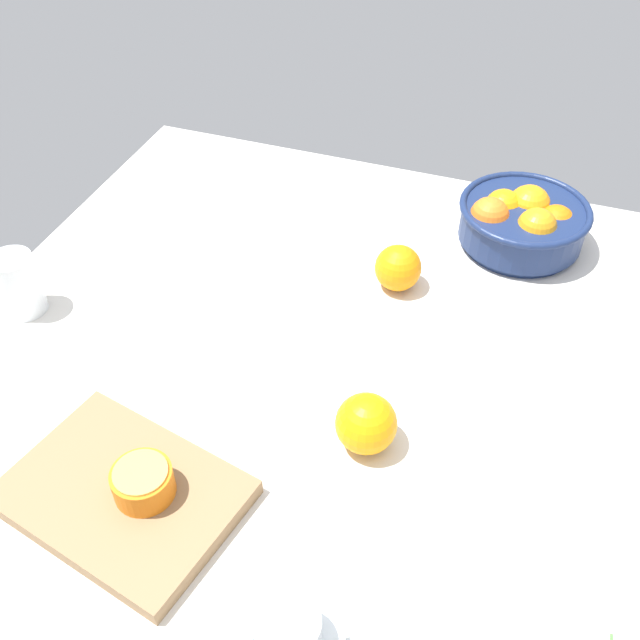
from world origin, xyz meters
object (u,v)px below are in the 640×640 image
(juice_glass, at_px, (19,288))
(orange_half_0, at_px, (143,482))
(loose_orange_1, at_px, (366,424))
(loose_orange_0, at_px, (398,268))
(cutting_board, at_px, (123,494))
(fruit_bowl, at_px, (523,221))

(juice_glass, distance_m, orange_half_0, 0.43)
(orange_half_0, bearing_deg, juice_glass, 145.08)
(loose_orange_1, bearing_deg, loose_orange_0, 97.77)
(juice_glass, xyz_separation_m, cutting_board, (0.33, -0.25, -0.03))
(fruit_bowl, height_order, loose_orange_0, fruit_bowl)
(orange_half_0, bearing_deg, loose_orange_0, 70.18)
(loose_orange_0, bearing_deg, juice_glass, -155.11)
(fruit_bowl, bearing_deg, cutting_board, -118.99)
(loose_orange_0, xyz_separation_m, loose_orange_1, (0.04, -0.32, 0.00))
(cutting_board, distance_m, loose_orange_0, 0.54)
(cutting_board, bearing_deg, loose_orange_1, 35.68)
(fruit_bowl, distance_m, juice_glass, 0.82)
(orange_half_0, xyz_separation_m, loose_orange_0, (0.18, 0.50, -0.01))
(cutting_board, xyz_separation_m, loose_orange_0, (0.21, 0.50, 0.03))
(juice_glass, bearing_deg, orange_half_0, -34.92)
(juice_glass, relative_size, orange_half_0, 1.37)
(cutting_board, height_order, loose_orange_0, loose_orange_0)
(fruit_bowl, bearing_deg, loose_orange_0, -133.31)
(fruit_bowl, height_order, loose_orange_1, fruit_bowl)
(fruit_bowl, xyz_separation_m, cutting_board, (-0.38, -0.68, -0.04))
(juice_glass, distance_m, loose_orange_1, 0.58)
(juice_glass, bearing_deg, fruit_bowl, 31.30)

